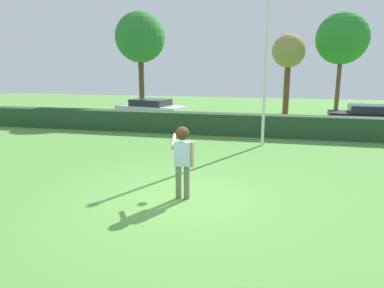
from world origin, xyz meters
The scene contains 10 objects.
ground_plane centered at (0.00, 0.00, 0.00)m, with size 60.00×60.00×0.00m, color #599842.
person centered at (-0.05, -0.02, 1.12)m, with size 0.66×0.70×1.78m.
frisbee centered at (-0.29, 0.59, 1.09)m, with size 0.22×0.22×0.04m.
lamppost centered at (1.63, 6.46, 3.75)m, with size 0.24×0.24×6.86m.
hedge_row centered at (0.00, 8.52, 0.50)m, with size 26.25×0.90×1.00m, color #27472B.
parked_car_white centered at (-5.34, 12.39, 0.69)m, with size 4.47×2.59×1.25m.
parked_car_black centered at (6.98, 11.73, 0.69)m, with size 4.32×2.08×1.25m.
oak_tree centered at (2.82, 17.23, 4.11)m, with size 2.21×2.21×5.34m.
maple_tree centered at (-6.52, 14.01, 4.99)m, with size 3.19×3.19×6.63m.
willow_tree centered at (6.19, 17.68, 5.00)m, with size 3.39×3.39×6.72m.
Camera 1 is at (2.01, -7.77, 3.12)m, focal length 32.52 mm.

